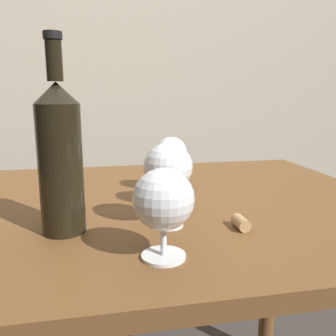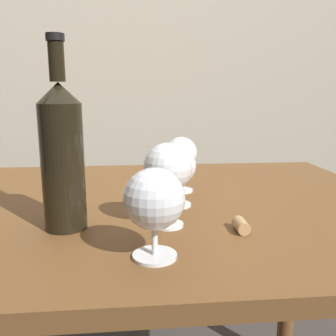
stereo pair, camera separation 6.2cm
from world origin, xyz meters
TOP-DOWN VIEW (x-y plane):
  - back_wall at (0.00, 0.85)m, footprint 5.00×0.08m
  - dining_table at (0.00, 0.00)m, footprint 1.22×0.81m
  - wine_glass_pinot at (0.04, -0.28)m, footprint 0.09×0.09m
  - wine_glass_cabernet at (0.07, -0.16)m, footprint 0.09×0.09m
  - wine_glass_port at (0.10, -0.04)m, footprint 0.08×0.08m
  - wine_glass_chardonnay at (0.12, 0.07)m, footprint 0.08×0.08m
  - wine_bottle at (-0.11, -0.15)m, footprint 0.07×0.07m
  - cork at (0.19, -0.20)m, footprint 0.02×0.04m

SIDE VIEW (x-z plane):
  - dining_table at x=0.00m, z-range 0.28..1.04m
  - cork at x=0.19m, z-range 0.76..0.78m
  - wine_glass_port at x=0.10m, z-range 0.78..0.91m
  - wine_glass_pinot at x=0.04m, z-range 0.78..0.91m
  - wine_glass_chardonnay at x=0.12m, z-range 0.79..0.92m
  - wine_glass_cabernet at x=0.07m, z-range 0.79..0.94m
  - wine_bottle at x=-0.11m, z-range 0.73..1.06m
  - back_wall at x=0.00m, z-range 0.00..2.60m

